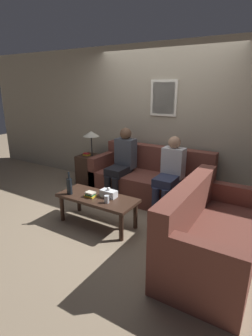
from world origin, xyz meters
TOP-DOWN VIEW (x-y plane):
  - ground_plane at (0.00, 0.00)m, footprint 16.00×16.00m
  - wall_back at (0.00, 0.95)m, footprint 9.00×0.08m
  - couch_main at (0.00, 0.50)m, footprint 2.01×0.84m
  - couch_side at (1.33, -0.73)m, footprint 0.84×1.62m
  - coffee_table at (-0.25, -0.69)m, footprint 1.14×0.49m
  - side_table_with_lamp at (-1.32, 0.50)m, footprint 0.43×0.43m
  - wine_bottle at (-0.63, -0.82)m, footprint 0.08×0.08m
  - drinking_glass at (-0.02, -0.78)m, footprint 0.07×0.07m
  - book_stack at (-0.32, -0.74)m, footprint 0.14×0.11m
  - tissue_box at (-0.10, -0.62)m, footprint 0.23×0.12m
  - person_left at (-0.48, 0.33)m, footprint 0.34×0.63m
  - person_right at (0.42, 0.29)m, footprint 0.34×0.63m
  - teddy_bear at (0.66, -0.75)m, footprint 0.17×0.17m

SIDE VIEW (x-z plane):
  - ground_plane at x=0.00m, z-range 0.00..0.00m
  - teddy_bear at x=0.66m, z-range -0.02..0.25m
  - couch_main at x=0.00m, z-range -0.13..0.76m
  - couch_side at x=1.33m, z-range -0.13..0.76m
  - side_table_with_lamp at x=-1.32m, z-range -0.18..0.90m
  - coffee_table at x=-0.25m, z-range 0.15..0.57m
  - book_stack at x=-0.32m, z-range 0.42..0.49m
  - drinking_glass at x=-0.02m, z-range 0.42..0.53m
  - tissue_box at x=-0.10m, z-range 0.41..0.55m
  - wine_bottle at x=-0.63m, z-range 0.38..0.71m
  - person_right at x=0.42m, z-range 0.05..1.21m
  - person_left at x=-0.48m, z-range 0.05..1.27m
  - wall_back at x=0.00m, z-range 0.00..2.60m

